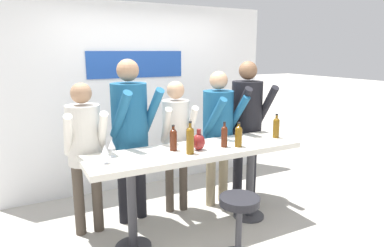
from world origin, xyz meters
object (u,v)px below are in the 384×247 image
(person_center_left, at_px, (176,132))
(decorative_vase, at_px, (199,142))
(bar_stool, at_px, (239,219))
(wine_bottle_4, at_px, (276,127))
(wine_bottle_0, at_px, (224,135))
(wine_glass_0, at_px, (112,144))
(tasting_table, at_px, (196,162))
(person_left, at_px, (130,124))
(wine_bottle_2, at_px, (173,139))
(person_center_right, at_px, (247,115))
(person_center, at_px, (218,124))
(wine_bottle_3, at_px, (239,135))
(person_far_left, at_px, (85,143))
(wine_bottle_1, at_px, (190,139))
(wine_glass_1, at_px, (105,150))

(person_center_left, relative_size, decorative_vase, 7.24)
(bar_stool, relative_size, wine_bottle_4, 2.24)
(wine_bottle_0, xyz_separation_m, wine_glass_0, (-1.14, 0.20, -0.00))
(tasting_table, relative_size, decorative_vase, 10.44)
(person_left, relative_size, wine_bottle_2, 6.95)
(tasting_table, bearing_deg, wine_bottle_0, -14.71)
(person_left, relative_size, person_center_right, 1.02)
(tasting_table, bearing_deg, person_left, 132.69)
(person_center, bearing_deg, wine_bottle_3, -109.83)
(person_far_left, xyz_separation_m, person_center, (1.61, -0.02, 0.04))
(wine_bottle_4, distance_m, decorative_vase, 1.05)
(person_center_right, relative_size, wine_bottle_1, 5.49)
(wine_bottle_3, relative_size, decorative_vase, 1.20)
(wine_bottle_0, bearing_deg, wine_bottle_2, 166.50)
(wine_bottle_0, bearing_deg, tasting_table, 165.29)
(wine_glass_0, bearing_deg, wine_bottle_4, -4.33)
(tasting_table, xyz_separation_m, person_center, (0.57, 0.49, 0.25))
(wine_bottle_2, height_order, decorative_vase, wine_bottle_2)
(bar_stool, bearing_deg, wine_glass_1, 149.65)
(person_left, xyz_separation_m, wine_bottle_4, (1.57, -0.59, -0.08))
(wine_glass_0, distance_m, decorative_vase, 0.87)
(bar_stool, bearing_deg, person_center, 67.29)
(wine_glass_0, bearing_deg, person_far_left, 115.28)
(bar_stool, distance_m, wine_glass_0, 1.38)
(tasting_table, xyz_separation_m, wine_bottle_4, (1.05, -0.02, 0.27))
(bar_stool, distance_m, person_center, 1.39)
(tasting_table, height_order, person_left, person_left)
(decorative_vase, bearing_deg, person_center_left, 87.53)
(person_center_left, distance_m, person_center, 0.56)
(wine_bottle_4, xyz_separation_m, decorative_vase, (-1.05, -0.03, -0.04))
(tasting_table, relative_size, wine_bottle_4, 8.12)
(wine_bottle_1, bearing_deg, wine_bottle_2, 118.14)
(person_left, height_order, decorative_vase, person_left)
(wine_bottle_0, bearing_deg, person_far_left, 156.27)
(tasting_table, relative_size, person_far_left, 1.42)
(person_center_left, xyz_separation_m, wine_bottle_4, (1.02, -0.57, 0.07))
(person_center_right, distance_m, wine_bottle_3, 0.88)
(person_left, bearing_deg, person_center_left, -13.07)
(wine_bottle_0, xyz_separation_m, wine_bottle_1, (-0.43, -0.05, 0.03))
(person_center_left, height_order, person_center, person_center)
(person_far_left, relative_size, wine_bottle_1, 4.93)
(person_center_left, bearing_deg, wine_bottle_3, -47.92)
(person_center, bearing_deg, wine_bottle_2, -158.76)
(decorative_vase, bearing_deg, wine_bottle_1, -150.32)
(decorative_vase, bearing_deg, person_left, 130.00)
(person_left, distance_m, wine_bottle_3, 1.19)
(person_center_left, relative_size, wine_bottle_0, 5.87)
(wine_bottle_0, xyz_separation_m, decorative_vase, (-0.30, 0.02, -0.04))
(person_left, bearing_deg, bar_stool, -73.84)
(wine_bottle_1, bearing_deg, person_center_right, 28.97)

